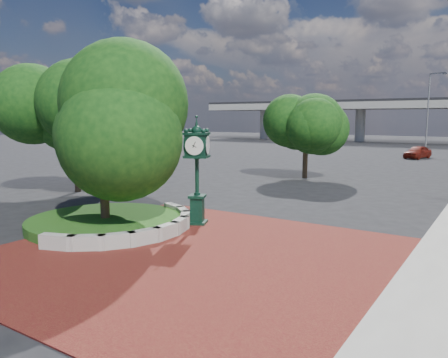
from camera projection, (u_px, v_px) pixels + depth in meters
The scene contains 10 objects.
ground at pixel (207, 247), 14.88m from camera, with size 200.00×200.00×0.00m, color black.
plaza at pixel (189, 254), 14.05m from camera, with size 12.00×12.00×0.04m, color maroon.
planter_wall at pixel (148, 228), 16.31m from camera, with size 2.96×6.77×0.54m.
grass_bed at pixel (106, 222), 17.57m from camera, with size 6.10×6.10×0.40m, color #164313.
tree_planter at pixel (102, 134), 17.07m from camera, with size 5.20×5.20×6.33m.
tree_northwest at pixel (75, 122), 25.50m from camera, with size 5.60×5.60×6.93m.
tree_street at pixel (306, 134), 31.51m from camera, with size 4.40×4.40×5.45m.
post_clock at pixel (197, 166), 17.71m from camera, with size 1.15×1.15×4.39m.
parked_car at pixel (418, 152), 47.05m from camera, with size 1.63×4.06×1.38m, color #64170E.
street_lamp_far at pixel (430, 108), 49.21m from camera, with size 1.97×1.00×9.31m.
Camera 1 is at (8.39, -11.73, 4.38)m, focal length 35.00 mm.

